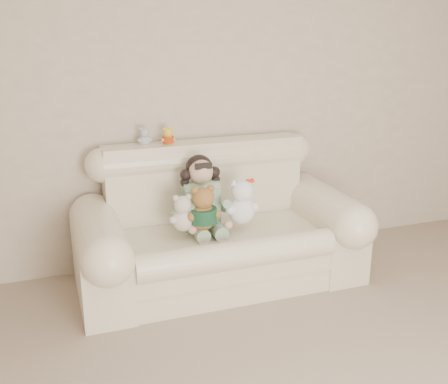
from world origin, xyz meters
TOP-DOWN VIEW (x-y plane):
  - wall_back at (0.00, 2.50)m, footprint 4.50×0.00m
  - sofa at (-0.41, 2.00)m, footprint 2.10×0.95m
  - seated_child at (-0.53, 2.08)m, footprint 0.36×0.43m
  - brown_teddy at (-0.58, 1.86)m, footprint 0.29×0.26m
  - white_cat at (-0.28, 1.89)m, footprint 0.31×0.27m
  - cream_teddy at (-0.72, 1.89)m, footprint 0.25×0.23m
  - yellow_mini_bear at (-0.70, 2.35)m, footprint 0.13×0.12m
  - grey_mini_plush at (-0.87, 2.39)m, footprint 0.12×0.10m

SIDE VIEW (x-z plane):
  - sofa at x=-0.41m, z-range 0.00..1.03m
  - cream_teddy at x=-0.72m, z-range 0.50..0.81m
  - brown_teddy at x=-0.58m, z-range 0.50..0.88m
  - white_cat at x=-0.28m, z-range 0.50..0.90m
  - seated_child at x=-0.53m, z-range 0.42..0.99m
  - yellow_mini_bear at x=-0.70m, z-range 1.01..1.18m
  - grey_mini_plush at x=-0.87m, z-range 1.01..1.19m
  - wall_back at x=0.00m, z-range -0.95..3.55m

